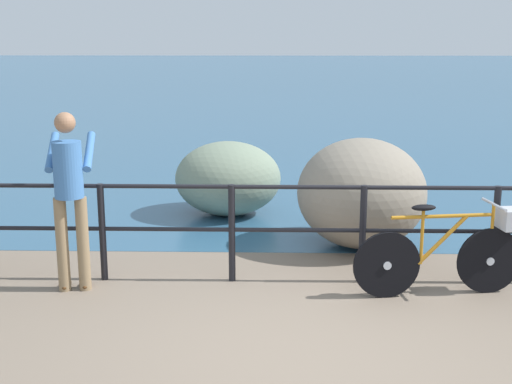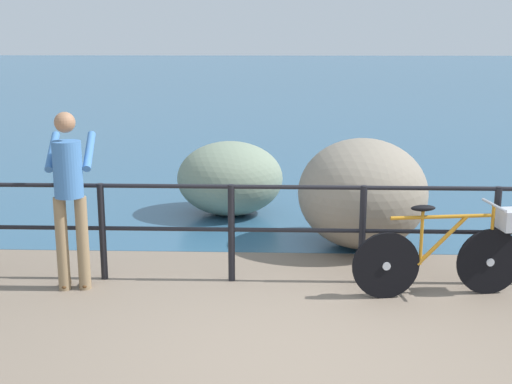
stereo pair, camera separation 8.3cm
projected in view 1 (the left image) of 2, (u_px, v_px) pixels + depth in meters
The scene contains 7 objects.
ground_plane at pixel (280, 107), 24.86m from camera, with size 120.00×120.00×0.10m, color #756656.
sea_surface at pixel (277, 70), 51.72m from camera, with size 120.00×90.00×0.01m, color #2D5675.
promenade_railing at pixel (297, 222), 6.83m from camera, with size 9.41×0.07×1.02m.
bicycle at pixel (454, 249), 6.51m from camera, with size 1.69×0.48×0.92m.
person_at_railing at pixel (70, 193), 6.53m from camera, with size 0.51×0.66×1.78m.
breakwater_boulder_main at pixel (361, 193), 8.01m from camera, with size 1.54×1.60×1.31m.
breakwater_boulder_left at pixel (228, 178), 9.50m from camera, with size 1.49×1.41×1.05m.
Camera 1 is at (-0.25, -4.95, 2.46)m, focal length 47.12 mm.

